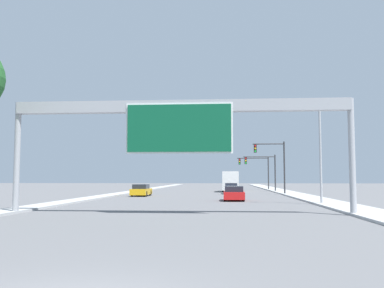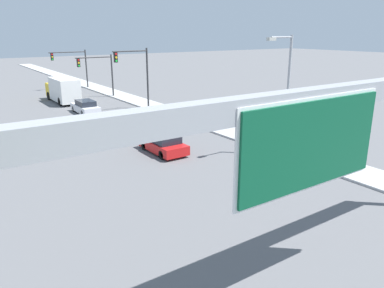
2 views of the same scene
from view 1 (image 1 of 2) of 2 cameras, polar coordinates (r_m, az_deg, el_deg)
sidewalk_right at (r=67.68m, az=11.71°, el=-6.15°), size 3.00×120.00×0.15m
median_strip_left at (r=68.45m, az=-6.98°, el=-6.18°), size 2.00×120.00×0.15m
sign_gantry at (r=25.37m, az=-1.69°, el=3.36°), size 20.26×0.73×6.74m
car_far_center at (r=50.18m, az=-6.78°, el=-6.17°), size 1.81×4.52×1.36m
car_near_right at (r=56.72m, az=5.23°, el=-5.96°), size 1.77×4.69×1.42m
car_mid_right at (r=40.21m, az=5.59°, el=-6.62°), size 1.89×4.22×1.35m
truck_box_primary at (r=64.63m, az=5.12°, el=-5.00°), size 2.34×7.64×3.03m
traffic_light_near_intersection at (r=55.51m, az=10.96°, el=-1.99°), size 4.07×0.32×6.73m
traffic_light_mid_block at (r=65.39m, az=9.58°, el=-2.96°), size 4.87×0.32×5.56m
traffic_light_far_intersection at (r=75.34m, az=8.74°, el=-3.01°), size 5.49×0.32×5.80m
street_lamp_right at (r=35.83m, az=16.30°, el=-0.02°), size 2.28×0.28×8.22m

